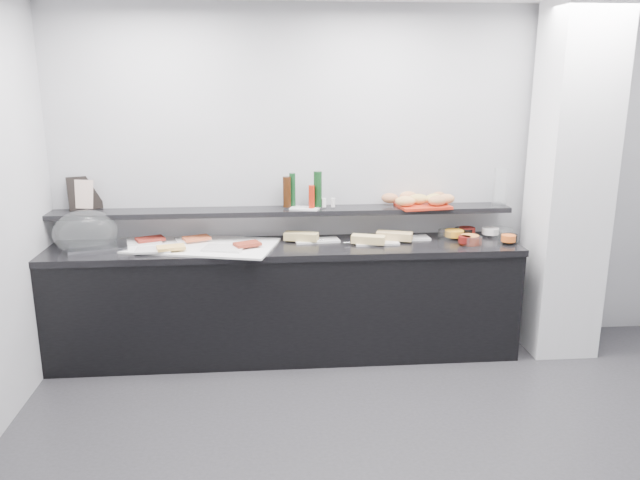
{
  "coord_description": "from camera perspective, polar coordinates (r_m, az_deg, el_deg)",
  "views": [
    {
      "loc": [
        -0.82,
        -2.93,
        2.15
      ],
      "look_at": [
        -0.45,
        1.45,
        1.0
      ],
      "focal_mm": 35.0,
      "sensor_mm": 36.0,
      "label": 1
    }
  ],
  "objects": [
    {
      "name": "fill_red_jam",
      "position": [
        4.9,
        13.08,
        0.04
      ],
      "size": [
        0.12,
        0.12,
        0.05
      ],
      "primitive_type": "cylinder",
      "rotation": [
        0.0,
        0.0,
        0.27
      ],
      "color": "#5B0F0D",
      "rests_on": "bowl_red_jam"
    },
    {
      "name": "sandwich_food_left",
      "position": [
        4.88,
        -1.73,
        0.34
      ],
      "size": [
        0.28,
        0.17,
        0.06
      ],
      "primitive_type": "cube",
      "rotation": [
        0.0,
        0.0,
        -0.28
      ],
      "color": "tan",
      "rests_on": "sandwich_plate_left"
    },
    {
      "name": "bread_roll_midw",
      "position": [
        5.04,
        8.99,
        3.73
      ],
      "size": [
        0.17,
        0.12,
        0.08
      ],
      "primitive_type": "ellipsoid",
      "rotation": [
        0.0,
        0.0,
        -0.17
      ],
      "color": "gold",
      "rests_on": "bread_tray"
    },
    {
      "name": "buffet_cabinet",
      "position": [
        4.94,
        -3.15,
        -5.79
      ],
      "size": [
        3.6,
        0.6,
        0.85
      ],
      "primitive_type": "cube",
      "color": "black",
      "rests_on": "ground"
    },
    {
      "name": "tongs_right",
      "position": [
        4.91,
        6.95,
        0.01
      ],
      "size": [
        0.16,
        0.01,
        0.01
      ],
      "primitive_type": "cylinder",
      "rotation": [
        0.0,
        1.57,
        -0.04
      ],
      "color": "silver",
      "rests_on": "sandwich_plate_right"
    },
    {
      "name": "bread_roll_n",
      "position": [
        5.14,
        8.06,
        3.98
      ],
      "size": [
        0.16,
        0.11,
        0.08
      ],
      "primitive_type": "ellipsoid",
      "rotation": [
        0.0,
        0.0,
        0.15
      ],
      "color": "#D28550",
      "rests_on": "bread_tray"
    },
    {
      "name": "bread_roll_sw",
      "position": [
        4.93,
        7.79,
        3.54
      ],
      "size": [
        0.17,
        0.12,
        0.08
      ],
      "primitive_type": "ellipsoid",
      "rotation": [
        0.0,
        0.0,
        -0.14
      ],
      "color": "tan",
      "rests_on": "bread_tray"
    },
    {
      "name": "print_art",
      "position": [
        5.13,
        -20.81,
        3.94
      ],
      "size": [
        0.16,
        0.08,
        0.22
      ],
      "primitive_type": "cube",
      "rotation": [
        -0.21,
        0.0,
        -0.21
      ],
      "color": "beige",
      "rests_on": "framed_print"
    },
    {
      "name": "bread_roll_se",
      "position": [
        5.08,
        11.48,
        3.7
      ],
      "size": [
        0.15,
        0.11,
        0.08
      ],
      "primitive_type": "ellipsoid",
      "rotation": [
        0.0,
        0.0,
        0.14
      ],
      "color": "#D38950",
      "rests_on": "bread_tray"
    },
    {
      "name": "fill_glass_fruit",
      "position": [
        5.08,
        12.18,
        0.61
      ],
      "size": [
        0.18,
        0.18,
        0.05
      ],
      "primitive_type": "cylinder",
      "rotation": [
        0.0,
        0.0,
        -0.25
      ],
      "color": "orange",
      "rests_on": "bowl_glass_fruit"
    },
    {
      "name": "bowl_black_jam",
      "position": [
        5.17,
        13.01,
        0.68
      ],
      "size": [
        0.16,
        0.16,
        0.07
      ],
      "primitive_type": "cylinder",
      "rotation": [
        0.0,
        0.0,
        0.11
      ],
      "color": "black",
      "rests_on": "counter_top"
    },
    {
      "name": "counter_top",
      "position": [
        4.81,
        -3.22,
        -0.76
      ],
      "size": [
        3.62,
        0.62,
        0.05
      ],
      "primitive_type": "cube",
      "color": "black",
      "rests_on": "buffet_cabinet"
    },
    {
      "name": "back_wall",
      "position": [
        5.06,
        4.58,
        5.51
      ],
      "size": [
        5.0,
        0.02,
        2.7
      ],
      "primitive_type": "cube",
      "color": "#AAACB1",
      "rests_on": "ground"
    },
    {
      "name": "fill_glass_salmon",
      "position": [
        4.94,
        13.53,
        0.15
      ],
      "size": [
        0.18,
        0.18,
        0.05
      ],
      "primitive_type": "cylinder",
      "rotation": [
        0.0,
        0.0,
        -0.38
      ],
      "color": "orange",
      "rests_on": "bowl_glass_salmon"
    },
    {
      "name": "tongs_left",
      "position": [
        4.86,
        -0.59,
        -0.03
      ],
      "size": [
        0.16,
        0.01,
        0.01
      ],
      "primitive_type": "cylinder",
      "rotation": [
        0.0,
        1.57,
        -0.0
      ],
      "color": "#AFB2B6",
      "rests_on": "sandwich_plate_left"
    },
    {
      "name": "fill_black_jam",
      "position": [
        5.19,
        13.3,
        0.84
      ],
      "size": [
        0.16,
        0.16,
        0.05
      ],
      "primitive_type": "cylinder",
      "rotation": [
        0.0,
        0.0,
        0.2
      ],
      "color": "#61120D",
      "rests_on": "bowl_black_jam"
    },
    {
      "name": "shaker_salt",
      "position": [
        4.9,
        0.37,
        3.44
      ],
      "size": [
        0.05,
        0.05,
        0.07
      ],
      "primitive_type": "cylinder",
      "rotation": [
        0.0,
        0.0,
        -0.35
      ],
      "color": "white",
      "rests_on": "condiment_tray"
    },
    {
      "name": "framed_print",
      "position": [
        5.18,
        -20.72,
        4.04
      ],
      "size": [
        0.26,
        0.16,
        0.26
      ],
      "primitive_type": "cube",
      "rotation": [
        -0.21,
        0.0,
        0.4
      ],
      "color": "black",
      "rests_on": "wall_shelf"
    },
    {
      "name": "bread_roll_ne",
      "position": [
        5.17,
        10.77,
        3.92
      ],
      "size": [
        0.14,
        0.11,
        0.08
      ],
      "primitive_type": "ellipsoid",
      "rotation": [
        0.0,
        0.0,
        0.29
      ],
      "color": "#AF6D43",
      "rests_on": "bread_tray"
    },
    {
      "name": "bread_roll_mide",
      "position": [
        5.07,
        10.35,
        3.74
      ],
      "size": [
        0.18,
        0.15,
        0.08
      ],
      "primitive_type": "ellipsoid",
      "rotation": [
        0.0,
        0.0,
        0.41
      ],
      "color": "gold",
      "rests_on": "bread_tray"
    },
    {
      "name": "cloche_base",
      "position": [
        4.92,
        -19.6,
        -0.69
      ],
      "size": [
        0.47,
        0.36,
        0.04
      ],
      "primitive_type": "cube",
      "rotation": [
        0.0,
        0.0,
        0.24
      ],
      "color": "#A9ABB0",
      "rests_on": "counter_top"
    },
    {
      "name": "column",
      "position": [
        5.2,
        21.83,
        4.75
      ],
      "size": [
        0.5,
        0.5,
        2.7
      ],
      "primitive_type": "cube",
      "color": "white",
      "rests_on": "ground"
    },
    {
      "name": "condiment_tray",
      "position": [
        4.89,
        -1.38,
        2.92
      ],
      "size": [
        0.25,
        0.2,
        0.01
      ],
      "primitive_type": "cube",
      "rotation": [
        0.0,
        0.0,
        -0.31
      ],
      "color": "white",
      "rests_on": "wall_shelf"
    },
    {
      "name": "fill_glass_cream",
      "position": [
        5.22,
        15.31,
        0.81
      ],
      "size": [
        0.15,
        0.15,
        0.05
      ],
      "primitive_type": "cylinder",
      "rotation": [
        0.0,
        0.0,
        0.11
      ],
      "color": "white",
      "rests_on": "bowl_glass_cream"
    },
    {
      "name": "sandwich_plate_left",
      "position": [
        4.9,
        -0.27,
        -0.04
      ],
      "size": [
        0.36,
        0.18,
        0.01
      ],
      "primitive_type": "cube",
      "rotation": [
        0.0,
        0.0,
        0.11
      ],
      "color": "white",
      "rests_on": "counter_top"
    },
    {
      "name": "sandwich_plate_right",
      "position": [
        5.02,
        8.04,
        0.17
      ],
      "size": [
        0.34,
        0.15,
        0.01
      ],
      "primitive_type": "cube",
      "rotation": [
        0.0,
        0.0,
        0.02
      ],
      "color": "white",
      "rests_on": "counter_top"
    },
    {
      "name": "tongs_mid",
      "position": [
        4.8,
        3.14,
        -0.23
      ],
      "size": [
        0.16,
        0.01,
        0.01
      ],
      "primitive_type": "cylinder",
      "rotation": [
        0.0,
        1.57,
        -0.03
      ],
      "color": "#AEB0B5",
      "rests_on": "sandwich_plate_mid"
    },
    {
      "name": "bowl_glass_salmon",
      "position": [
        4.92,
        13.75,
        -0.09
      ],
      "size": [
        0.16,
        0.16,
        0.07
      ],
      "primitive_type": "cylinder",
      "rotation": [
        0.0,
        0.0,
        0.11
      ],
      "color": "white",
      "rests_on": "counter_top"
    },
    {
      "name": "linen_runner",
      "position": [
        4.86,
        -11.66,
        -0.46
      ],
      "size": [
        1.37,
        0.89,
        0.01
      ],
      "primitive_type": "cube",
      "rotation": [
        0.0,
        0.0,
        -0.25
      ],
      "color": "white",
      "rests_on": "counter_top"
    },
    {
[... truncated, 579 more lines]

